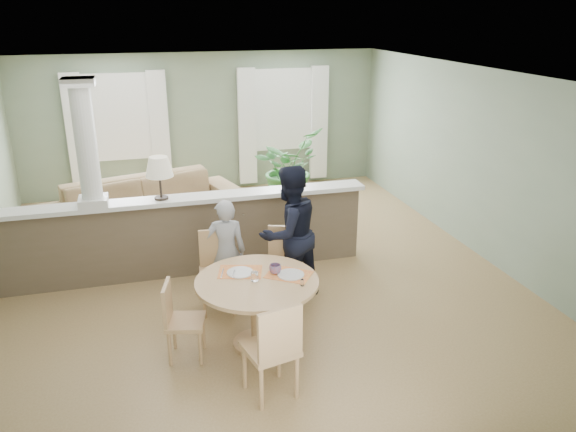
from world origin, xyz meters
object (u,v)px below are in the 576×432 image
object	(u,v)px
dining_table	(258,293)
man_person	(289,233)
chair_near	(274,347)
chair_far_man	(285,263)
chair_far_boy	(217,267)
houseplant	(288,167)
chair_side	(179,317)
sofa	(147,209)
child_person	(226,252)

from	to	relation	value
dining_table	man_person	world-z (taller)	man_person
chair_near	chair_far_man	bearing A→B (deg)	-121.17
chair_far_boy	man_person	distance (m)	0.97
chair_far_man	man_person	world-z (taller)	man_person
houseplant	chair_far_man	world-z (taller)	houseplant
dining_table	chair_far_man	xyz separation A→B (m)	(0.52, 0.83, -0.09)
dining_table	chair_side	world-z (taller)	dining_table
dining_table	chair_side	xyz separation A→B (m)	(-0.84, -0.00, -0.16)
sofa	chair_far_man	bearing A→B (deg)	-75.97
sofa	child_person	world-z (taller)	child_person
sofa	man_person	world-z (taller)	man_person
sofa	chair_side	world-z (taller)	sofa
sofa	man_person	size ratio (longest dim) A/B	1.81
chair_far_man	chair_side	bearing A→B (deg)	-129.51
dining_table	man_person	size ratio (longest dim) A/B	0.76
chair_side	man_person	bearing A→B (deg)	-42.68
child_person	chair_far_man	bearing A→B (deg)	169.71
chair_near	child_person	bearing A→B (deg)	-99.86
houseplant	chair_far_man	distance (m)	3.82
child_person	man_person	bearing A→B (deg)	-176.62
chair_near	chair_side	bearing A→B (deg)	-62.03
chair_side	man_person	size ratio (longest dim) A/B	0.50
dining_table	chair_far_boy	world-z (taller)	chair_far_boy
chair_near	man_person	xyz separation A→B (m)	(0.67, 1.90, 0.30)
chair_far_boy	chair_far_man	xyz separation A→B (m)	(0.81, -0.13, 0.01)
dining_table	chair_near	distance (m)	0.92
chair_near	man_person	size ratio (longest dim) A/B	0.59
chair_far_boy	chair_far_man	bearing A→B (deg)	-2.98
chair_near	child_person	xyz separation A→B (m)	(-0.11, 1.98, 0.11)
chair_side	man_person	xyz separation A→B (m)	(1.46, 0.99, 0.39)
chair_far_man	dining_table	bearing A→B (deg)	-103.08
chair_far_boy	child_person	bearing A→B (deg)	45.74
houseplant	chair_near	size ratio (longest dim) A/B	1.38
child_person	chair_near	bearing A→B (deg)	102.25
houseplant	sofa	bearing A→B (deg)	-160.10
chair_far_boy	chair_far_man	world-z (taller)	chair_far_man
chair_near	child_person	world-z (taller)	child_person
sofa	dining_table	bearing A→B (deg)	-89.41
houseplant	chair_far_boy	distance (m)	3.99
houseplant	chair_side	xyz separation A→B (m)	(-2.40, -4.50, -0.23)
houseplant	dining_table	bearing A→B (deg)	-109.16
chair_near	chair_side	size ratio (longest dim) A/B	1.18
chair_far_boy	chair_side	bearing A→B (deg)	-113.29
houseplant	child_person	size ratio (longest dim) A/B	1.04
houseplant	dining_table	world-z (taller)	houseplant
houseplant	chair_far_boy	xyz separation A→B (m)	(-1.85, -3.53, -0.17)
chair_far_boy	chair_near	distance (m)	1.89
chair_far_boy	chair_side	size ratio (longest dim) A/B	1.13
sofa	houseplant	size ratio (longest dim) A/B	2.22
houseplant	man_person	bearing A→B (deg)	-105.06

